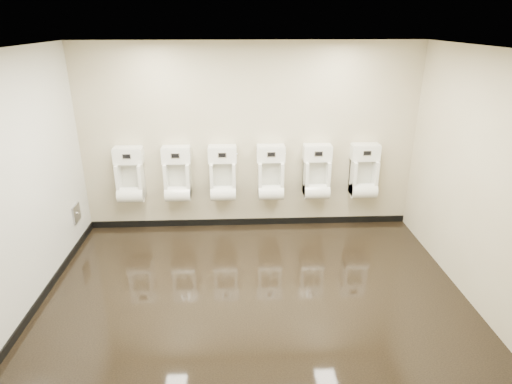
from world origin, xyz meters
TOP-DOWN VIEW (x-y plane):
  - ground at (0.00, 0.00)m, footprint 5.00×3.50m
  - ceiling at (0.00, 0.00)m, footprint 5.00×3.50m
  - back_wall at (0.00, 1.75)m, footprint 5.00×0.02m
  - front_wall at (0.00, -1.75)m, footprint 5.00×0.02m
  - left_wall at (-2.50, 0.00)m, footprint 0.02×3.50m
  - right_wall at (2.50, 0.00)m, footprint 0.02×3.50m
  - tile_overlay_left at (-2.50, 0.00)m, footprint 0.01×3.50m
  - skirting_back at (0.00, 1.74)m, footprint 5.00×0.02m
  - skirting_left at (-2.49, 0.00)m, footprint 0.02×3.50m
  - access_panel at (-2.48, 1.20)m, footprint 0.04×0.25m
  - urinal_0 at (-1.77, 1.61)m, footprint 0.43×0.32m
  - urinal_1 at (-1.08, 1.61)m, footprint 0.43×0.32m
  - urinal_2 at (-0.40, 1.61)m, footprint 0.43×0.32m
  - urinal_3 at (0.32, 1.61)m, footprint 0.43×0.32m
  - urinal_4 at (1.02, 1.61)m, footprint 0.43×0.32m
  - urinal_5 at (1.74, 1.61)m, footprint 0.43×0.32m

SIDE VIEW (x-z plane):
  - ground at x=0.00m, z-range 0.00..0.00m
  - skirting_back at x=0.00m, z-range 0.00..0.10m
  - skirting_left at x=-2.49m, z-range 0.00..0.10m
  - access_panel at x=-2.48m, z-range 0.38..0.62m
  - urinal_0 at x=-1.77m, z-range 0.46..1.26m
  - urinal_1 at x=-1.08m, z-range 0.46..1.26m
  - urinal_2 at x=-0.40m, z-range 0.46..1.26m
  - urinal_3 at x=0.32m, z-range 0.46..1.26m
  - urinal_4 at x=1.02m, z-range 0.46..1.26m
  - urinal_5 at x=1.74m, z-range 0.46..1.26m
  - back_wall at x=0.00m, z-range 0.00..2.80m
  - front_wall at x=0.00m, z-range 0.00..2.80m
  - left_wall at x=-2.50m, z-range 0.00..2.80m
  - right_wall at x=2.50m, z-range 0.00..2.80m
  - tile_overlay_left at x=-2.50m, z-range 0.00..2.80m
  - ceiling at x=0.00m, z-range 2.80..2.80m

